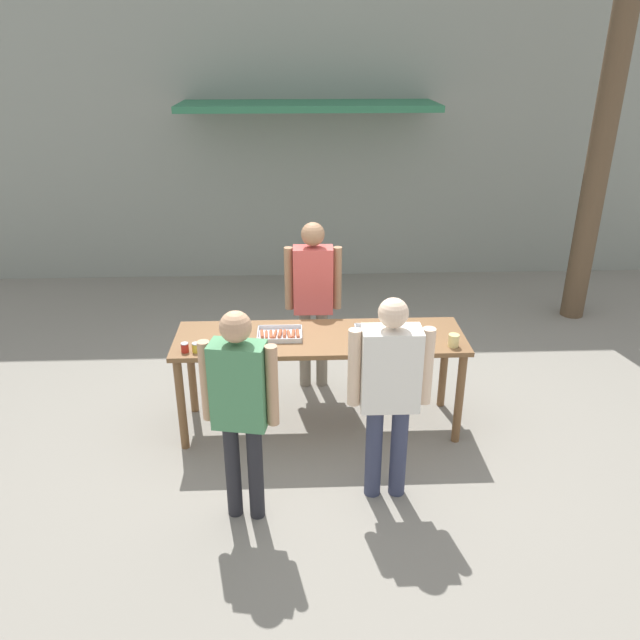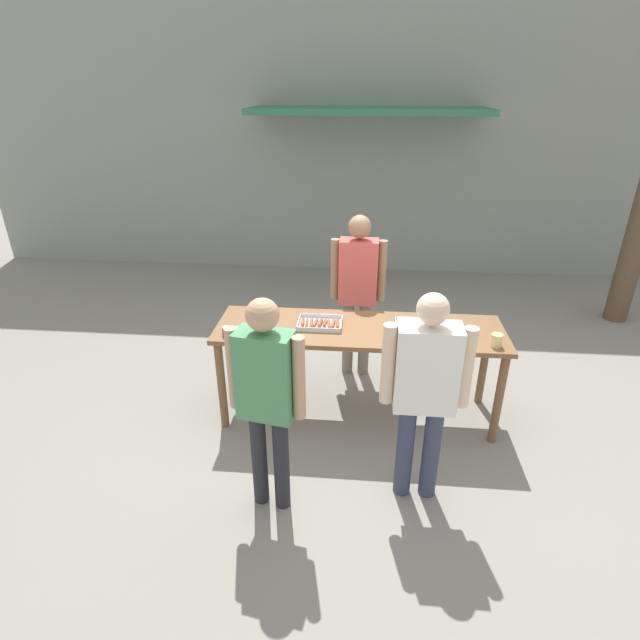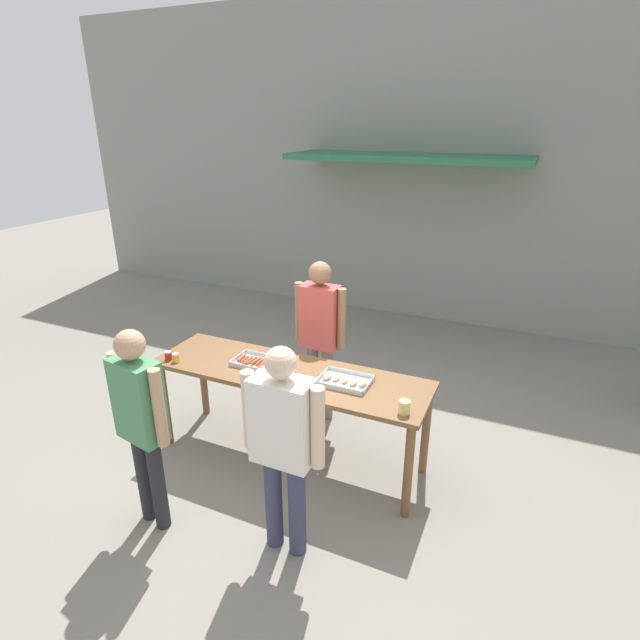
# 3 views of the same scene
# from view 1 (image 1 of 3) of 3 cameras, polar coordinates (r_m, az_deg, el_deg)

# --- Properties ---
(ground_plane) EXTENTS (24.00, 24.00, 0.00)m
(ground_plane) POSITION_cam_1_polar(r_m,az_deg,el_deg) (5.64, 0.00, -9.55)
(ground_plane) COLOR gray
(building_facade_back) EXTENTS (12.00, 1.11, 4.50)m
(building_facade_back) POSITION_cam_1_polar(r_m,az_deg,el_deg) (8.72, -1.15, 18.35)
(building_facade_back) COLOR gray
(building_facade_back) RESTS_ON ground
(serving_table) EXTENTS (2.43, 0.70, 0.88)m
(serving_table) POSITION_cam_1_polar(r_m,az_deg,el_deg) (5.26, 0.00, -2.53)
(serving_table) COLOR brown
(serving_table) RESTS_ON ground
(food_tray_sausages) EXTENTS (0.37, 0.28, 0.04)m
(food_tray_sausages) POSITION_cam_1_polar(r_m,az_deg,el_deg) (5.21, -3.65, -1.35)
(food_tray_sausages) COLOR silver
(food_tray_sausages) RESTS_ON serving_table
(food_tray_buns) EXTENTS (0.42, 0.30, 0.06)m
(food_tray_buns) POSITION_cam_1_polar(r_m,az_deg,el_deg) (5.26, 5.54, -1.13)
(food_tray_buns) COLOR silver
(food_tray_buns) RESTS_ON serving_table
(condiment_jar_mustard) EXTENTS (0.06, 0.06, 0.08)m
(condiment_jar_mustard) POSITION_cam_1_polar(r_m,az_deg,el_deg) (5.05, -12.26, -2.48)
(condiment_jar_mustard) COLOR #B22319
(condiment_jar_mustard) RESTS_ON serving_table
(condiment_jar_ketchup) EXTENTS (0.06, 0.06, 0.08)m
(condiment_jar_ketchup) POSITION_cam_1_polar(r_m,az_deg,el_deg) (5.03, -11.28, -2.49)
(condiment_jar_ketchup) COLOR gold
(condiment_jar_ketchup) RESTS_ON serving_table
(beer_cup) EXTENTS (0.09, 0.09, 0.10)m
(beer_cup) POSITION_cam_1_polar(r_m,az_deg,el_deg) (5.14, 12.11, -1.84)
(beer_cup) COLOR #DBC67A
(beer_cup) RESTS_ON serving_table
(person_server_behind_table) EXTENTS (0.53, 0.22, 1.65)m
(person_server_behind_table) POSITION_cam_1_polar(r_m,az_deg,el_deg) (5.83, -0.63, 2.67)
(person_server_behind_table) COLOR #756B5B
(person_server_behind_table) RESTS_ON ground
(person_customer_holding_hotdog) EXTENTS (0.52, 0.26, 1.59)m
(person_customer_holding_hotdog) POSITION_cam_1_polar(r_m,az_deg,el_deg) (4.19, -7.33, -7.23)
(person_customer_holding_hotdog) COLOR #232328
(person_customer_holding_hotdog) RESTS_ON ground
(person_customer_with_cup) EXTENTS (0.59, 0.23, 1.59)m
(person_customer_with_cup) POSITION_cam_1_polar(r_m,az_deg,el_deg) (4.40, 6.38, -5.86)
(person_customer_with_cup) COLOR #333851
(person_customer_with_cup) RESTS_ON ground
(utility_pole) EXTENTS (1.10, 0.27, 6.54)m
(utility_pole) POSITION_cam_1_polar(r_m,az_deg,el_deg) (7.83, 26.02, 23.36)
(utility_pole) COLOR brown
(utility_pole) RESTS_ON ground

